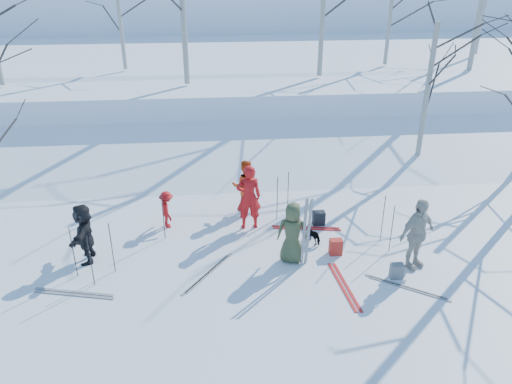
{
  "coord_description": "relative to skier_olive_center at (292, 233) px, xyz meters",
  "views": [
    {
      "loc": [
        -1.05,
        -10.29,
        7.07
      ],
      "look_at": [
        0.0,
        1.5,
        1.3
      ],
      "focal_mm": 35.0,
      "sensor_mm": 36.0,
      "label": 1
    }
  ],
  "objects": [
    {
      "name": "ski_pair_b",
      "position": [
        2.5,
        -1.37,
        -0.79
      ],
      "size": [
        1.97,
        2.09,
        0.02
      ],
      "primitive_type": null,
      "rotation": [
        0.0,
        0.0,
        0.97
      ],
      "color": "silver",
      "rests_on": "ground"
    },
    {
      "name": "birch_edge_e",
      "position": [
        5.39,
        5.55,
        1.71
      ],
      "size": [
        4.11,
        4.11,
        5.02
      ],
      "primitive_type": null,
      "color": "silver",
      "rests_on": "ground"
    },
    {
      "name": "ground",
      "position": [
        -0.78,
        -0.16,
        -0.8
      ],
      "size": [
        120.0,
        120.0,
        0.0
      ],
      "primitive_type": "plane",
      "color": "white",
      "rests_on": "ground"
    },
    {
      "name": "ski_pole_e",
      "position": [
        -3.26,
        1.37,
        -0.13
      ],
      "size": [
        0.02,
        0.02,
        1.34
      ],
      "primitive_type": "cylinder",
      "color": "black",
      "rests_on": "ground"
    },
    {
      "name": "upright_ski_right",
      "position": [
        0.35,
        -0.24,
        0.15
      ],
      "size": [
        0.11,
        0.23,
        1.89
      ],
      "primitive_type": "cube",
      "rotation": [
        0.1,
        0.0,
        0.21
      ],
      "color": "silver",
      "rests_on": "ground"
    },
    {
      "name": "ski_pole_f",
      "position": [
        2.59,
        0.19,
        -0.13
      ],
      "size": [
        0.02,
        0.02,
        1.34
      ],
      "primitive_type": "cylinder",
      "color": "black",
      "rests_on": "ground"
    },
    {
      "name": "ski_pair_e",
      "position": [
        -5.15,
        -0.91,
        -0.79
      ],
      "size": [
        1.05,
        1.99,
        0.02
      ],
      "primitive_type": null,
      "rotation": [
        0.0,
        0.0,
        1.34
      ],
      "color": "silver",
      "rests_on": "ground"
    },
    {
      "name": "far_hill",
      "position": [
        -0.78,
        37.84,
        1.2
      ],
      "size": [
        90.0,
        30.0,
        6.0
      ],
      "primitive_type": "cube",
      "color": "white",
      "rests_on": "ground"
    },
    {
      "name": "backpack_grey",
      "position": [
        2.38,
        -0.96,
        -0.61
      ],
      "size": [
        0.3,
        0.2,
        0.38
      ],
      "primitive_type": "cube",
      "color": "slate",
      "rests_on": "ground"
    },
    {
      "name": "skier_cream_east",
      "position": [
        2.94,
        -0.52,
        0.12
      ],
      "size": [
        1.17,
        0.87,
        1.84
      ],
      "primitive_type": "imported",
      "rotation": [
        0.0,
        0.0,
        0.44
      ],
      "color": "beige",
      "rests_on": "ground"
    },
    {
      "name": "upright_ski_left",
      "position": [
        0.24,
        -0.26,
        0.15
      ],
      "size": [
        0.11,
        0.17,
        1.9
      ],
      "primitive_type": "cube",
      "rotation": [
        0.07,
        0.0,
        0.29
      ],
      "color": "silver",
      "rests_on": "ground"
    },
    {
      "name": "ski_pole_h",
      "position": [
        -4.36,
        -0.09,
        -0.13
      ],
      "size": [
        0.02,
        0.02,
        1.34
      ],
      "primitive_type": "cylinder",
      "color": "black",
      "rests_on": "ground"
    },
    {
      "name": "ski_pole_g",
      "position": [
        2.53,
        0.73,
        -0.13
      ],
      "size": [
        0.02,
        0.02,
        1.34
      ],
      "primitive_type": "cylinder",
      "color": "black",
      "rests_on": "ground"
    },
    {
      "name": "birch_plateau_g",
      "position": [
        11.78,
        14.72,
        4.02
      ],
      "size": [
        4.27,
        4.27,
        5.25
      ],
      "primitive_type": null,
      "color": "silver",
      "rests_on": "snow_plateau"
    },
    {
      "name": "ski_pole_a",
      "position": [
        -0.1,
        2.18,
        -0.13
      ],
      "size": [
        0.02,
        0.02,
        1.34
      ],
      "primitive_type": "cylinder",
      "color": "black",
      "rests_on": "ground"
    },
    {
      "name": "ski_pole_b",
      "position": [
        0.26,
        2.48,
        -0.13
      ],
      "size": [
        0.02,
        0.02,
        1.34
      ],
      "primitive_type": "cylinder",
      "color": "black",
      "rests_on": "ground"
    },
    {
      "name": "skier_redor_behind",
      "position": [
        -0.98,
        2.82,
        -0.0
      ],
      "size": [
        0.78,
        0.62,
        1.6
      ],
      "primitive_type": "imported",
      "rotation": [
        0.0,
        0.0,
        3.13
      ],
      "color": "#C43B0F",
      "rests_on": "ground"
    },
    {
      "name": "snow_plateau",
      "position": [
        -0.78,
        16.84,
        0.2
      ],
      "size": [
        70.0,
        18.0,
        2.2
      ],
      "primitive_type": "cube",
      "color": "white",
      "rests_on": "ground"
    },
    {
      "name": "skier_red_north",
      "position": [
        -0.94,
        1.76,
        0.14
      ],
      "size": [
        0.73,
        0.51,
        1.89
      ],
      "primitive_type": "imported",
      "rotation": [
        0.0,
        0.0,
        3.23
      ],
      "color": "#B81112",
      "rests_on": "ground"
    },
    {
      "name": "ski_pair_c",
      "position": [
        -2.11,
        -0.4,
        -0.79
      ],
      "size": [
        1.99,
        2.09,
        0.02
      ],
      "primitive_type": null,
      "rotation": [
        0.0,
        0.0,
        -0.61
      ],
      "color": "silver",
      "rests_on": "ground"
    },
    {
      "name": "ski_pair_d",
      "position": [
        0.66,
        1.54,
        -0.79
      ],
      "size": [
        0.77,
        1.96,
        0.02
      ],
      "primitive_type": null,
      "rotation": [
        0.0,
        0.0,
        1.42
      ],
      "color": "red",
      "rests_on": "ground"
    },
    {
      "name": "ski_pair_a",
      "position": [
        1.06,
        -1.2,
        -0.79
      ],
      "size": [
        0.56,
        1.94,
        0.02
      ],
      "primitive_type": null,
      "rotation": [
        0.0,
        0.0,
        0.1
      ],
      "color": "red",
      "rests_on": "ground"
    },
    {
      "name": "ski_pole_d",
      "position": [
        -4.75,
        -0.61,
        -0.13
      ],
      "size": [
        0.02,
        0.02,
        1.34
      ],
      "primitive_type": "cylinder",
      "color": "black",
      "rests_on": "ground"
    },
    {
      "name": "backpack_dark",
      "position": [
        1.05,
        1.75,
        -0.6
      ],
      "size": [
        0.34,
        0.24,
        0.4
      ],
      "primitive_type": "cube",
      "color": "black",
      "rests_on": "ground"
    },
    {
      "name": "snow_ramp",
      "position": [
        -0.78,
        6.84,
        -0.65
      ],
      "size": [
        70.0,
        9.49,
        4.12
      ],
      "primitive_type": "cube",
      "rotation": [
        0.3,
        0.0,
        0.0
      ],
      "color": "white",
      "rests_on": "ground"
    },
    {
      "name": "birch_plateau_b",
      "position": [
        6.33,
        12.68,
        3.81
      ],
      "size": [
        3.98,
        3.98,
        4.83
      ],
      "primitive_type": null,
      "color": "silver",
      "rests_on": "snow_plateau"
    },
    {
      "name": "backpack_red",
      "position": [
        1.17,
        0.19,
        -0.59
      ],
      "size": [
        0.32,
        0.22,
        0.42
      ],
      "primitive_type": "cube",
      "color": "red",
      "rests_on": "ground"
    },
    {
      "name": "skier_grey_west",
      "position": [
        -5.1,
        0.48,
        -0.02
      ],
      "size": [
        0.5,
        1.46,
        1.56
      ],
      "primitive_type": "imported",
      "rotation": [
        0.0,
        0.0,
        4.74
      ],
      "color": "black",
      "rests_on": "ground"
    },
    {
      "name": "dog",
      "position": [
        0.72,
        0.83,
        -0.56
      ],
      "size": [
        0.54,
        0.62,
        0.49
      ],
      "primitive_type": "imported",
      "rotation": [
        0.0,
        0.0,
        3.73
      ],
      "color": "black",
      "rests_on": "ground"
    },
    {
      "name": "birch_plateau_h",
      "position": [
        -5.7,
        12.69,
        3.63
      ],
      "size": [
        3.72,
        3.72,
        4.45
      ],
      "primitive_type": null,
      "color": "silver",
      "rests_on": "snow_plateau"
    },
    {
      "name": "skier_olive_center",
      "position": [
        0.0,
        0.0,
        0.0
      ],
      "size": [
        0.89,
        0.69,
        1.6
      ],
      "primitive_type": "imported",
      "rotation": [
        0.0,
        0.0,
        2.89
      ],
      "color": "#3B4529",
      "rests_on": "ground"
    },
    {
      "name": "ski_pole_c",
      "position": [
        -5.23,
        -0.22,
        -0.13
      ],
      "size": [
        0.02,
        0.02,
        1.34
      ],
      "primitive_type": "cylinder",
      "color": "black",
      "rests_on": "ground"
    },
    {
      "name": "skier_red_seated",
      "position": [
        -3.22,
        2.01,
        -0.26
      ],
      "size": [
        0.57,
        0.78,
        1.08
      ],
      "primitive_type": "imported",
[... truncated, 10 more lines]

